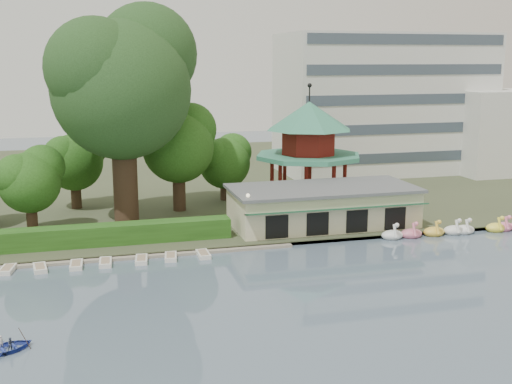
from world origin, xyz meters
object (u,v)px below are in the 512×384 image
object	(u,v)px
dock	(100,258)
big_tree	(123,78)
rowboat_with_passengers	(6,344)
pavilion	(309,142)
boathouse	(323,206)

from	to	relation	value
dock	big_tree	world-z (taller)	big_tree
big_tree	rowboat_with_passengers	size ratio (longest dim) A/B	4.27
dock	rowboat_with_passengers	world-z (taller)	rowboat_with_passengers
rowboat_with_passengers	big_tree	bearing A→B (deg)	71.89
pavilion	rowboat_with_passengers	world-z (taller)	pavilion
boathouse	rowboat_with_passengers	bearing A→B (deg)	-142.53
big_tree	rowboat_with_passengers	distance (m)	32.44
boathouse	big_tree	bearing A→B (deg)	161.63
pavilion	rowboat_with_passengers	bearing A→B (deg)	-133.57
boathouse	pavilion	world-z (taller)	pavilion
big_tree	rowboat_with_passengers	world-z (taller)	big_tree
rowboat_with_passengers	dock	bearing A→B (deg)	70.60
boathouse	dock	bearing A→B (deg)	-167.76
pavilion	big_tree	size ratio (longest dim) A/B	0.61
boathouse	big_tree	xyz separation A→B (m)	(-18.81, 6.25, 12.58)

